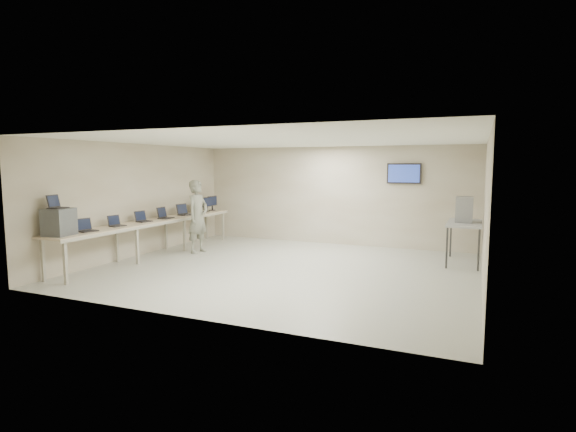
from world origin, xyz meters
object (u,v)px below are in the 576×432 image
at_px(workbench, 153,223).
at_px(equipment_box, 59,222).
at_px(soldier, 198,217).
at_px(side_table, 465,225).

height_order(workbench, equipment_box, equipment_box).
distance_m(workbench, equipment_box, 2.67).
xyz_separation_m(workbench, soldier, (0.77, 0.84, 0.12)).
bearing_deg(workbench, soldier, 47.61).
height_order(equipment_box, soldier, soldier).
distance_m(equipment_box, soldier, 3.59).
bearing_deg(workbench, side_table, 16.65).
height_order(workbench, side_table, side_table).
bearing_deg(workbench, equipment_box, -91.36).
xyz_separation_m(workbench, equipment_box, (-0.06, -2.65, 0.34)).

